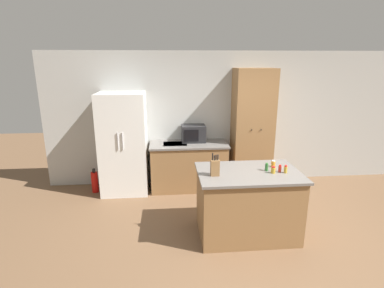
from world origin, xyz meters
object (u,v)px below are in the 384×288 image
(microwave, at_px, (193,133))
(knife_block, at_px, (215,167))
(spice_bottle_green_herb, at_px, (273,170))
(pantry_cabinet, at_px, (252,129))
(spice_bottle_short_red, at_px, (280,169))
(spice_bottle_pale_salt, at_px, (267,167))
(fire_extinguisher, at_px, (95,182))
(refrigerator, at_px, (124,144))
(spice_bottle_amber_oil, at_px, (273,164))
(spice_bottle_tall_dark, at_px, (286,169))

(microwave, bearing_deg, knife_block, -86.77)
(spice_bottle_green_herb, bearing_deg, pantry_cabinet, 82.95)
(spice_bottle_short_red, xyz_separation_m, spice_bottle_pale_salt, (-0.16, 0.07, 0.00))
(spice_bottle_short_red, distance_m, spice_bottle_green_herb, 0.11)
(fire_extinguisher, bearing_deg, spice_bottle_green_herb, -31.49)
(spice_bottle_pale_salt, bearing_deg, spice_bottle_short_red, -22.10)
(refrigerator, bearing_deg, knife_block, -50.97)
(microwave, bearing_deg, pantry_cabinet, -3.52)
(microwave, bearing_deg, spice_bottle_short_red, -61.54)
(microwave, xyz_separation_m, fire_extinguisher, (-1.89, -0.19, -0.86))
(pantry_cabinet, xyz_separation_m, knife_block, (-1.03, -1.85, -0.08))
(microwave, relative_size, spice_bottle_amber_oil, 4.64)
(spice_bottle_green_herb, relative_size, fire_extinguisher, 0.21)
(fire_extinguisher, bearing_deg, spice_bottle_amber_oil, -27.00)
(spice_bottle_green_herb, relative_size, spice_bottle_pale_salt, 0.87)
(spice_bottle_green_herb, distance_m, spice_bottle_pale_salt, 0.11)
(pantry_cabinet, height_order, spice_bottle_tall_dark, pantry_cabinet)
(refrigerator, distance_m, microwave, 1.33)
(microwave, relative_size, spice_bottle_short_red, 4.40)
(spice_bottle_short_red, bearing_deg, spice_bottle_pale_salt, 157.90)
(refrigerator, xyz_separation_m, microwave, (1.31, 0.16, 0.13))
(microwave, distance_m, knife_block, 1.92)
(spice_bottle_amber_oil, relative_size, fire_extinguisher, 0.21)
(knife_block, relative_size, spice_bottle_amber_oil, 3.19)
(pantry_cabinet, relative_size, knife_block, 7.33)
(spice_bottle_green_herb, xyz_separation_m, spice_bottle_pale_salt, (-0.06, 0.10, 0.01))
(microwave, distance_m, spice_bottle_green_herb, 2.11)
(spice_bottle_short_red, relative_size, spice_bottle_green_herb, 1.08)
(spice_bottle_pale_salt, bearing_deg, pantry_cabinet, 80.64)
(pantry_cabinet, distance_m, spice_bottle_green_herb, 1.85)
(microwave, bearing_deg, spice_bottle_green_herb, -64.45)
(spice_bottle_amber_oil, bearing_deg, refrigerator, 147.12)
(microwave, xyz_separation_m, spice_bottle_pale_salt, (0.85, -1.80, -0.06))
(knife_block, bearing_deg, fire_extinguisher, 139.11)
(refrigerator, height_order, microwave, refrigerator)
(spice_bottle_short_red, bearing_deg, spice_bottle_tall_dark, -32.74)
(refrigerator, bearing_deg, spice_bottle_tall_dark, -36.15)
(knife_block, bearing_deg, pantry_cabinet, 60.93)
(spice_bottle_green_herb, bearing_deg, spice_bottle_short_red, 16.72)
(fire_extinguisher, bearing_deg, spice_bottle_short_red, -30.10)
(pantry_cabinet, relative_size, spice_bottle_amber_oil, 23.35)
(spice_bottle_tall_dark, distance_m, spice_bottle_pale_salt, 0.25)
(pantry_cabinet, height_order, microwave, pantry_cabinet)
(spice_bottle_tall_dark, height_order, spice_bottle_pale_salt, same)
(microwave, relative_size, fire_extinguisher, 0.98)
(spice_bottle_tall_dark, bearing_deg, refrigerator, 143.85)
(pantry_cabinet, xyz_separation_m, spice_bottle_amber_oil, (-0.14, -1.59, -0.15))
(pantry_cabinet, xyz_separation_m, microwave, (-1.14, 0.07, -0.08))
(microwave, bearing_deg, spice_bottle_amber_oil, -58.97)
(microwave, height_order, spice_bottle_short_red, microwave)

